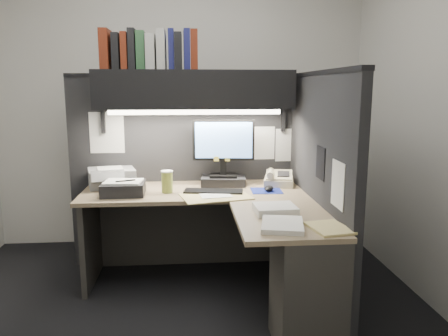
{
  "coord_description": "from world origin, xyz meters",
  "views": [
    {
      "loc": [
        0.06,
        -2.76,
        1.52
      ],
      "look_at": [
        0.34,
        0.51,
        0.91
      ],
      "focal_mm": 35.0,
      "sensor_mm": 36.0,
      "label": 1
    }
  ],
  "objects_px": {
    "coffee_cup": "(167,182)",
    "overhead_shelf": "(195,90)",
    "monitor": "(223,160)",
    "desk": "(243,250)",
    "printer": "(112,177)",
    "telephone": "(279,180)",
    "keyboard": "(214,192)",
    "notebook_stack": "(123,189)"
  },
  "relations": [
    {
      "from": "coffee_cup",
      "to": "overhead_shelf",
      "type": "bearing_deg",
      "value": 49.49
    },
    {
      "from": "overhead_shelf",
      "to": "monitor",
      "type": "xyz_separation_m",
      "value": [
        0.23,
        -0.04,
        -0.56
      ]
    },
    {
      "from": "desk",
      "to": "monitor",
      "type": "distance_m",
      "value": 0.87
    },
    {
      "from": "desk",
      "to": "coffee_cup",
      "type": "bearing_deg",
      "value": 136.63
    },
    {
      "from": "printer",
      "to": "overhead_shelf",
      "type": "bearing_deg",
      "value": -14.87
    },
    {
      "from": "coffee_cup",
      "to": "printer",
      "type": "distance_m",
      "value": 0.53
    },
    {
      "from": "desk",
      "to": "telephone",
      "type": "xyz_separation_m",
      "value": [
        0.37,
        0.67,
        0.33
      ]
    },
    {
      "from": "monitor",
      "to": "coffee_cup",
      "type": "relative_size",
      "value": 3.37
    },
    {
      "from": "coffee_cup",
      "to": "keyboard",
      "type": "bearing_deg",
      "value": -7.37
    },
    {
      "from": "coffee_cup",
      "to": "printer",
      "type": "bearing_deg",
      "value": 150.04
    },
    {
      "from": "desk",
      "to": "keyboard",
      "type": "distance_m",
      "value": 0.56
    },
    {
      "from": "monitor",
      "to": "printer",
      "type": "distance_m",
      "value": 0.92
    },
    {
      "from": "telephone",
      "to": "desk",
      "type": "bearing_deg",
      "value": -106.6
    },
    {
      "from": "overhead_shelf",
      "to": "coffee_cup",
      "type": "height_order",
      "value": "overhead_shelf"
    },
    {
      "from": "desk",
      "to": "keyboard",
      "type": "bearing_deg",
      "value": 111.06
    },
    {
      "from": "overhead_shelf",
      "to": "coffee_cup",
      "type": "bearing_deg",
      "value": -130.51
    },
    {
      "from": "telephone",
      "to": "keyboard",
      "type": "bearing_deg",
      "value": -145.21
    },
    {
      "from": "telephone",
      "to": "printer",
      "type": "distance_m",
      "value": 1.36
    },
    {
      "from": "monitor",
      "to": "notebook_stack",
      "type": "relative_size",
      "value": 1.72
    },
    {
      "from": "notebook_stack",
      "to": "monitor",
      "type": "bearing_deg",
      "value": 18.55
    },
    {
      "from": "coffee_cup",
      "to": "printer",
      "type": "xyz_separation_m",
      "value": [
        -0.46,
        0.26,
        -0.01
      ]
    },
    {
      "from": "telephone",
      "to": "coffee_cup",
      "type": "distance_m",
      "value": 0.91
    },
    {
      "from": "overhead_shelf",
      "to": "keyboard",
      "type": "relative_size",
      "value": 3.51
    },
    {
      "from": "overhead_shelf",
      "to": "coffee_cup",
      "type": "distance_m",
      "value": 0.77
    },
    {
      "from": "telephone",
      "to": "coffee_cup",
      "type": "height_order",
      "value": "coffee_cup"
    },
    {
      "from": "telephone",
      "to": "coffee_cup",
      "type": "xyz_separation_m",
      "value": [
        -0.9,
        -0.18,
        0.03
      ]
    },
    {
      "from": "overhead_shelf",
      "to": "desk",
      "type": "bearing_deg",
      "value": -68.21
    },
    {
      "from": "overhead_shelf",
      "to": "monitor",
      "type": "relative_size",
      "value": 2.9
    },
    {
      "from": "overhead_shelf",
      "to": "notebook_stack",
      "type": "bearing_deg",
      "value": -151.13
    },
    {
      "from": "overhead_shelf",
      "to": "notebook_stack",
      "type": "distance_m",
      "value": 0.95
    },
    {
      "from": "desk",
      "to": "overhead_shelf",
      "type": "height_order",
      "value": "overhead_shelf"
    },
    {
      "from": "keyboard",
      "to": "coffee_cup",
      "type": "distance_m",
      "value": 0.36
    },
    {
      "from": "notebook_stack",
      "to": "telephone",
      "type": "bearing_deg",
      "value": 10.19
    },
    {
      "from": "coffee_cup",
      "to": "desk",
      "type": "bearing_deg",
      "value": -43.37
    },
    {
      "from": "monitor",
      "to": "overhead_shelf",
      "type": "bearing_deg",
      "value": 175.07
    },
    {
      "from": "desk",
      "to": "monitor",
      "type": "height_order",
      "value": "monitor"
    },
    {
      "from": "monitor",
      "to": "printer",
      "type": "height_order",
      "value": "monitor"
    },
    {
      "from": "keyboard",
      "to": "telephone",
      "type": "xyz_separation_m",
      "value": [
        0.55,
        0.22,
        0.04
      ]
    },
    {
      "from": "keyboard",
      "to": "telephone",
      "type": "relative_size",
      "value": 1.83
    },
    {
      "from": "notebook_stack",
      "to": "overhead_shelf",
      "type": "bearing_deg",
      "value": 28.87
    },
    {
      "from": "keyboard",
      "to": "notebook_stack",
      "type": "distance_m",
      "value": 0.67
    },
    {
      "from": "monitor",
      "to": "notebook_stack",
      "type": "xyz_separation_m",
      "value": [
        -0.77,
        -0.26,
        -0.17
      ]
    }
  ]
}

